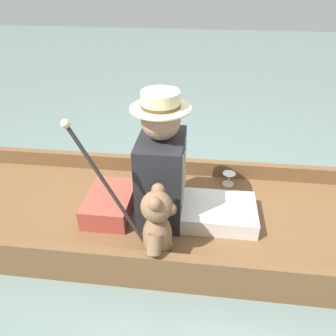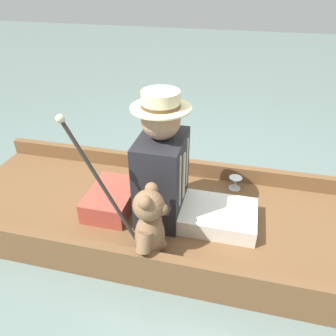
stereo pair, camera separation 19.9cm
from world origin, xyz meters
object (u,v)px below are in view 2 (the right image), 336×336
at_px(seated_person, 173,176).
at_px(wine_glass, 235,181).
at_px(teddy_bear, 150,226).
at_px(walking_cane, 101,183).

distance_m(seated_person, wine_glass, 0.62).
bearing_deg(teddy_bear, seated_person, 173.38).
bearing_deg(seated_person, teddy_bear, -4.02).
height_order(seated_person, wine_glass, seated_person).
distance_m(seated_person, walking_cane, 0.52).
bearing_deg(teddy_bear, wine_glass, 151.36).
xyz_separation_m(seated_person, walking_cane, (0.41, -0.28, 0.17)).
bearing_deg(walking_cane, seated_person, 145.51).
relative_size(teddy_bear, wine_glass, 4.81).
height_order(seated_person, walking_cane, seated_person).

